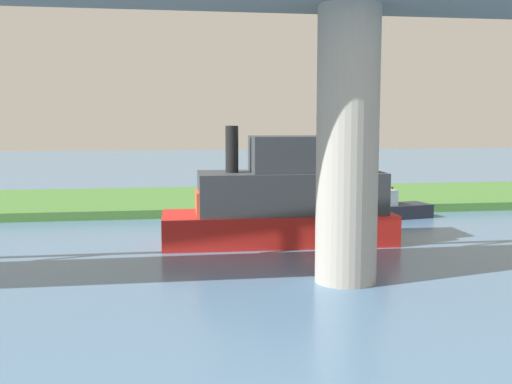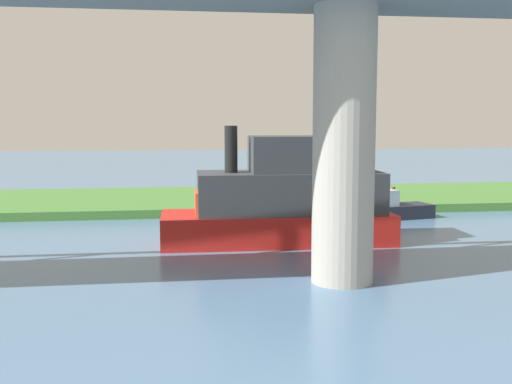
# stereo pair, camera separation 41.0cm
# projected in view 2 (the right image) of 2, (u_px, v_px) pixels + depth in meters

# --- Properties ---
(ground_plane) EXTENTS (160.00, 160.00, 0.00)m
(ground_plane) POSITION_uv_depth(u_px,v_px,m) (258.00, 217.00, 36.17)
(ground_plane) COLOR #4C7093
(grassy_bank) EXTENTS (80.00, 12.00, 0.50)m
(grassy_bank) POSITION_uv_depth(u_px,v_px,m) (245.00, 199.00, 42.04)
(grassy_bank) COLOR #427533
(grassy_bank) RESTS_ON ground
(bridge_pylon) EXTENTS (2.09, 2.09, 9.26)m
(bridge_pylon) POSITION_uv_depth(u_px,v_px,m) (344.00, 147.00, 21.11)
(bridge_pylon) COLOR #9E998E
(bridge_pylon) RESTS_ON ground
(person_on_bank) EXTENTS (0.51, 0.51, 1.39)m
(person_on_bank) POSITION_uv_depth(u_px,v_px,m) (258.00, 194.00, 36.89)
(person_on_bank) COLOR #2D334C
(person_on_bank) RESTS_ON grassy_bank
(mooring_post) EXTENTS (0.20, 0.20, 1.04)m
(mooring_post) POSITION_uv_depth(u_px,v_px,m) (393.00, 195.00, 37.67)
(mooring_post) COLOR brown
(mooring_post) RESTS_ON grassy_bank
(skiff_small) EXTENTS (10.40, 3.76, 5.26)m
(skiff_small) POSITION_uv_depth(u_px,v_px,m) (285.00, 200.00, 28.30)
(skiff_small) COLOR red
(skiff_small) RESTS_ON ground
(riverboat_paddlewheel) EXTENTS (4.89, 1.92, 1.61)m
(riverboat_paddlewheel) POSITION_uv_depth(u_px,v_px,m) (276.00, 212.00, 34.14)
(riverboat_paddlewheel) COLOR gold
(riverboat_paddlewheel) RESTS_ON ground
(pontoon_yellow) EXTENTS (5.20, 2.71, 1.65)m
(pontoon_yellow) POSITION_uv_depth(u_px,v_px,m) (386.00, 208.00, 35.33)
(pontoon_yellow) COLOR #1E232D
(pontoon_yellow) RESTS_ON ground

